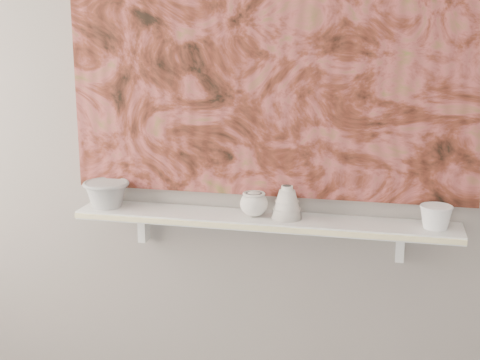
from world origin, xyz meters
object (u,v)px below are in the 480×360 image
(bowl_grey, at_px, (106,194))
(cup_cream, at_px, (254,204))
(painting, at_px, (269,45))
(bell_vessel, at_px, (287,202))
(shelf, at_px, (263,221))
(bowl_white, at_px, (436,217))

(bowl_grey, height_order, cup_cream, bowl_grey)
(painting, relative_size, bell_vessel, 12.34)
(bowl_grey, relative_size, bell_vessel, 1.45)
(bell_vessel, bearing_deg, painting, 136.55)
(shelf, height_order, bowl_grey, bowl_grey)
(shelf, distance_m, painting, 0.63)
(bowl_grey, relative_size, cup_cream, 1.74)
(painting, xyz_separation_m, cup_cream, (-0.04, -0.08, -0.56))
(shelf, relative_size, bell_vessel, 11.52)
(bowl_grey, xyz_separation_m, cup_cream, (0.58, 0.00, -0.00))
(shelf, height_order, bowl_white, bowl_white)
(bell_vessel, distance_m, bowl_white, 0.52)
(shelf, bearing_deg, bell_vessel, 0.00)
(shelf, relative_size, painting, 0.93)
(bowl_grey, distance_m, bell_vessel, 0.70)
(cup_cream, bearing_deg, bell_vessel, 0.00)
(shelf, relative_size, bowl_grey, 7.95)
(cup_cream, distance_m, bell_vessel, 0.12)
(cup_cream, bearing_deg, bowl_grey, 180.00)
(shelf, distance_m, bowl_grey, 0.61)
(cup_cream, relative_size, bowl_white, 0.90)
(bowl_grey, height_order, bowl_white, bowl_grey)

